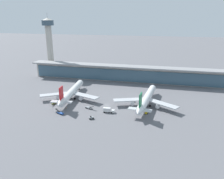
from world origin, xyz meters
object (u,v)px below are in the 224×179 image
at_px(service_truck_at_far_stand_white, 108,110).
at_px(control_tower, 49,41).
at_px(service_truck_near_nose_olive, 54,103).
at_px(airliner_centre_stand, 147,99).
at_px(service_truck_by_tail_blue, 60,113).
at_px(safety_cone_alpha, 66,108).
at_px(service_truck_under_wing_grey, 91,118).
at_px(service_truck_on_taxiway_yellow, 146,112).
at_px(airliner_left_stand, 71,92).
at_px(service_truck_mid_apron_grey, 89,108).

relative_size(service_truck_at_far_stand_white, control_tower, 0.12).
relative_size(service_truck_near_nose_olive, control_tower, 0.11).
bearing_deg(airliner_centre_stand, service_truck_by_tail_blue, -152.02).
height_order(control_tower, safety_cone_alpha, control_tower).
height_order(service_truck_under_wing_grey, safety_cone_alpha, service_truck_under_wing_grey).
distance_m(service_truck_by_tail_blue, safety_cone_alpha, 9.67).
height_order(airliner_centre_stand, service_truck_on_taxiway_yellow, airliner_centre_stand).
relative_size(service_truck_at_far_stand_white, safety_cone_alpha, 10.54).
xyz_separation_m(airliner_centre_stand, safety_cone_alpha, (-51.72, -17.65, -4.55)).
height_order(service_truck_on_taxiway_yellow, safety_cone_alpha, service_truck_on_taxiway_yellow).
relative_size(airliner_left_stand, service_truck_at_far_stand_white, 7.87).
bearing_deg(airliner_centre_stand, service_truck_under_wing_grey, -135.37).
bearing_deg(service_truck_at_far_stand_white, service_truck_mid_apron_grey, 168.44).
bearing_deg(service_truck_by_tail_blue, control_tower, 120.71).
height_order(service_truck_mid_apron_grey, service_truck_at_far_stand_white, service_truck_at_far_stand_white).
height_order(service_truck_by_tail_blue, safety_cone_alpha, service_truck_by_tail_blue).
height_order(service_truck_at_far_stand_white, safety_cone_alpha, service_truck_at_far_stand_white).
xyz_separation_m(airliner_left_stand, service_truck_near_nose_olive, (-7.23, -13.38, -4.06)).
bearing_deg(airliner_centre_stand, service_truck_on_taxiway_yellow, -83.93).
relative_size(service_truck_near_nose_olive, service_truck_at_far_stand_white, 0.94).
bearing_deg(safety_cone_alpha, service_truck_near_nose_olive, 156.81).
distance_m(service_truck_under_wing_grey, service_truck_by_tail_blue, 21.56).
height_order(airliner_left_stand, safety_cone_alpha, airliner_left_stand).
relative_size(airliner_left_stand, control_tower, 0.93).
bearing_deg(control_tower, safety_cone_alpha, -56.70).
relative_size(service_truck_near_nose_olive, service_truck_by_tail_blue, 1.03).
bearing_deg(service_truck_at_far_stand_white, service_truck_near_nose_olive, 173.11).
distance_m(service_truck_at_far_stand_white, control_tower, 125.90).
bearing_deg(control_tower, service_truck_near_nose_olive, -60.84).
xyz_separation_m(airliner_left_stand, service_truck_on_taxiway_yellow, (57.18, -14.39, -4.00)).
xyz_separation_m(service_truck_near_nose_olive, service_truck_under_wing_grey, (32.96, -16.74, 0.07)).
relative_size(airliner_centre_stand, service_truck_under_wing_grey, 17.45).
relative_size(service_truck_on_taxiway_yellow, safety_cone_alpha, 4.36).
height_order(airliner_centre_stand, service_truck_under_wing_grey, airliner_centre_stand).
height_order(service_truck_near_nose_olive, service_truck_at_far_stand_white, service_truck_at_far_stand_white).
bearing_deg(service_truck_on_taxiway_yellow, airliner_centre_stand, 96.07).
distance_m(airliner_centre_stand, service_truck_near_nose_olive, 64.36).
bearing_deg(service_truck_at_far_stand_white, control_tower, 134.79).
relative_size(airliner_left_stand, service_truck_by_tail_blue, 8.59).
bearing_deg(airliner_centre_stand, service_truck_at_far_stand_white, -142.04).
bearing_deg(service_truck_mid_apron_grey, control_tower, 130.70).
height_order(service_truck_under_wing_grey, control_tower, control_tower).
distance_m(service_truck_near_nose_olive, control_tower, 99.08).
relative_size(service_truck_under_wing_grey, safety_cone_alpha, 4.76).
xyz_separation_m(service_truck_on_taxiway_yellow, safety_cone_alpha, (-53.19, -3.79, -0.56)).
bearing_deg(service_truck_by_tail_blue, service_truck_mid_apron_grey, 40.00).
bearing_deg(service_truck_under_wing_grey, service_truck_mid_apron_grey, 114.21).
height_order(airliner_left_stand, service_truck_on_taxiway_yellow, airliner_left_stand).
distance_m(service_truck_mid_apron_grey, service_truck_on_taxiway_yellow, 38.07).
xyz_separation_m(airliner_centre_stand, service_truck_at_far_stand_white, (-22.70, -17.71, -3.18)).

